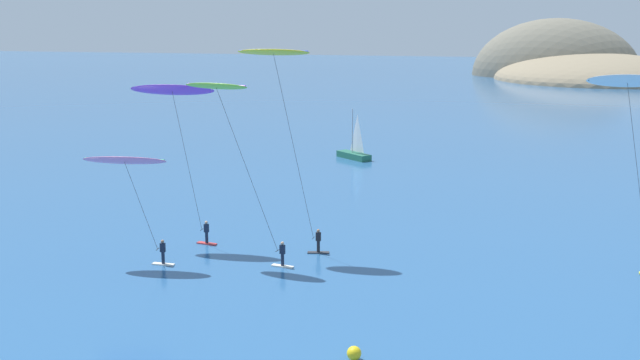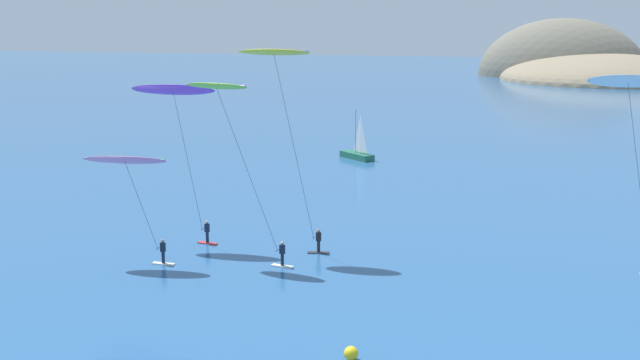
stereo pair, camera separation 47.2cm
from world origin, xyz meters
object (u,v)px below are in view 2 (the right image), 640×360
Objects in this scene: kitesurfer_white at (630,97)px; kitesurfer_pink at (127,167)px; sailboat_near at (355,153)px; kitesurfer_lime at (223,103)px; marker_buoy at (351,353)px; kitesurfer_yellow at (277,68)px; kitesurfer_purple at (175,99)px.

kitesurfer_white reaches higher than kitesurfer_pink.
sailboat_near is 0.48× the size of kitesurfer_lime.
kitesurfer_pink reaches higher than marker_buoy.
kitesurfer_lime reaches higher than kitesurfer_pink.
kitesurfer_yellow is (-22.36, -0.49, 1.45)m from kitesurfer_white.
kitesurfer_purple is 25.43m from marker_buoy.
kitesurfer_pink is at bearing -100.68° from kitesurfer_purple.
kitesurfer_lime is at bearing 23.10° from kitesurfer_pink.
kitesurfer_yellow reaches higher than kitesurfer_lime.
kitesurfer_white is (24.91, -36.66, 10.60)m from sailboat_near.
kitesurfer_pink is at bearing -156.90° from kitesurfer_lime.
sailboat_near is 43.24m from kitesurfer_pink.
kitesurfer_white reaches higher than kitesurfer_lime.
sailboat_near is 38.59m from kitesurfer_purple.
kitesurfer_purple reaches higher than sailboat_near.
kitesurfer_yellow is (7.57, -0.15, 2.31)m from kitesurfer_purple.
kitesurfer_lime reaches higher than marker_buoy.
marker_buoy is at bearing -62.02° from kitesurfer_yellow.
kitesurfer_purple is at bearing 134.42° from marker_buoy.
sailboat_near is 0.49× the size of kitesurfer_purple.
kitesurfer_purple is 6.73m from kitesurfer_pink.
sailboat_near reaches higher than marker_buoy.
sailboat_near is 0.45× the size of kitesurfer_white.
kitesurfer_lime reaches higher than kitesurfer_purple.
kitesurfer_lime is 5.58m from kitesurfer_purple.
kitesurfer_lime is at bearing 130.24° from marker_buoy.
kitesurfer_white reaches higher than marker_buoy.
kitesurfer_white is at bearing 7.46° from kitesurfer_lime.
marker_buoy is at bearing -49.76° from kitesurfer_lime.
kitesurfer_yellow is at bearing -178.75° from kitesurfer_white.
kitesurfer_yellow reaches higher than kitesurfer_pink.
kitesurfer_lime is 17.08× the size of marker_buoy.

